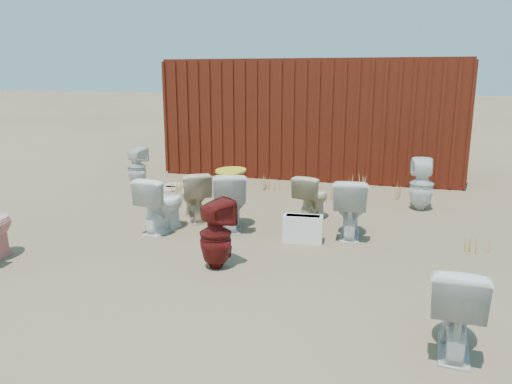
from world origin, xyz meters
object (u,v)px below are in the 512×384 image
(toilet_back_beige_right, at_px, (312,197))
(toilet_back_yellowlid, at_px, (231,200))
(toilet_front_e, at_px, (456,307))
(loose_tank, at_px, (303,229))
(toilet_front_maroon, at_px, (216,234))
(toilet_front_c, at_px, (350,207))
(toilet_front_a, at_px, (162,204))
(toilet_back_a, at_px, (137,167))
(toilet_back_beige_left, at_px, (194,196))
(toilet_back_e, at_px, (422,184))
(shipping_container, at_px, (315,117))

(toilet_back_beige_right, height_order, toilet_back_yellowlid, toilet_back_yellowlid)
(toilet_front_e, distance_m, loose_tank, 2.74)
(toilet_front_maroon, bearing_deg, toilet_front_c, -94.63)
(toilet_front_maroon, distance_m, loose_tank, 1.38)
(toilet_front_a, height_order, toilet_back_a, toilet_back_a)
(toilet_front_e, relative_size, toilet_back_beige_left, 1.00)
(toilet_back_e, bearing_deg, loose_tank, 50.40)
(toilet_front_c, xyz_separation_m, loose_tank, (-0.54, -0.41, -0.22))
(loose_tank, bearing_deg, toilet_front_a, 176.26)
(toilet_front_a, distance_m, loose_tank, 1.95)
(toilet_front_a, relative_size, toilet_back_beige_right, 1.12)
(toilet_back_beige_right, height_order, toilet_back_e, toilet_back_e)
(toilet_front_maroon, height_order, toilet_back_beige_left, toilet_front_maroon)
(toilet_front_c, xyz_separation_m, toilet_back_yellowlid, (-1.61, -0.12, 0.01))
(toilet_front_a, bearing_deg, toilet_back_beige_left, -99.79)
(toilet_front_a, relative_size, toilet_front_c, 0.96)
(toilet_back_a, distance_m, toilet_back_yellowlid, 3.25)
(toilet_front_c, distance_m, toilet_front_e, 2.83)
(shipping_container, bearing_deg, toilet_front_a, -104.09)
(toilet_back_beige_right, height_order, loose_tank, toilet_back_beige_right)
(toilet_back_e, height_order, loose_tank, toilet_back_e)
(toilet_front_maroon, bearing_deg, toilet_back_beige_left, -24.50)
(toilet_front_maroon, height_order, toilet_back_a, toilet_front_maroon)
(shipping_container, height_order, toilet_back_beige_right, shipping_container)
(toilet_front_maroon, bearing_deg, toilet_front_e, -168.93)
(toilet_front_maroon, xyz_separation_m, toilet_back_e, (2.23, 3.21, 0.02))
(shipping_container, xyz_separation_m, toilet_front_a, (-1.24, -4.94, -0.82))
(toilet_front_a, distance_m, toilet_back_yellowlid, 0.95)
(toilet_back_yellowlid, distance_m, toilet_back_e, 3.11)
(toilet_front_c, height_order, toilet_back_e, toilet_back_e)
(toilet_back_beige_left, bearing_deg, toilet_front_e, 106.41)
(toilet_back_a, relative_size, toilet_back_e, 0.93)
(toilet_back_e, bearing_deg, toilet_back_beige_left, 21.42)
(toilet_front_c, bearing_deg, toilet_back_beige_right, -49.74)
(toilet_front_e, xyz_separation_m, toilet_back_a, (-5.27, 4.48, 0.02))
(toilet_front_maroon, distance_m, toilet_back_e, 3.91)
(toilet_back_beige_right, bearing_deg, toilet_front_e, 131.84)
(toilet_front_e, height_order, toilet_back_beige_left, toilet_back_beige_left)
(toilet_front_a, distance_m, toilet_back_beige_left, 0.65)
(toilet_back_yellowlid, bearing_deg, toilet_front_c, 167.64)
(toilet_back_beige_left, xyz_separation_m, toilet_back_beige_right, (1.66, 0.48, -0.02))
(toilet_back_a, distance_m, loose_tank, 4.30)
(toilet_front_e, xyz_separation_m, toilet_back_beige_right, (-1.69, 3.23, -0.02))
(shipping_container, bearing_deg, toilet_front_maroon, -90.45)
(shipping_container, bearing_deg, toilet_back_a, -138.60)
(toilet_front_e, xyz_separation_m, loose_tank, (-1.62, 2.20, -0.19))
(toilet_front_e, bearing_deg, toilet_front_a, -27.15)
(toilet_back_beige_left, relative_size, toilet_back_beige_right, 1.07)
(toilet_back_yellowlid, bearing_deg, toilet_front_e, 120.67)
(toilet_front_a, xyz_separation_m, toilet_front_maroon, (1.19, -1.07, 0.01))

